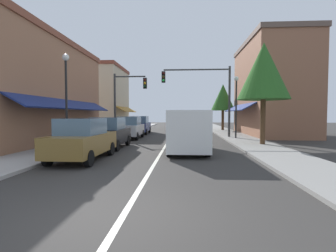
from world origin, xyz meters
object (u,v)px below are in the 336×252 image
object	(u,v)px
parked_car_far_left	(140,125)
tree_right_near	(264,71)
parked_car_third_left	(130,128)
street_lamp_right_mid	(236,97)
street_lamp_left_near	(66,86)
tree_right_far	(223,98)
van_in_lane	(188,130)
parked_car_second_left	(109,133)
traffic_signal_mast_arm	(206,89)
traffic_signal_left_corner	(126,95)
parked_car_nearest_left	(83,139)

from	to	relation	value
parked_car_far_left	tree_right_near	world-z (taller)	tree_right_near
parked_car_third_left	street_lamp_right_mid	xyz separation A→B (m)	(8.30, -0.22, 2.38)
street_lamp_left_near	tree_right_far	xyz separation A→B (m)	(10.73, 17.14, 0.49)
tree_right_far	van_in_lane	bearing A→B (deg)	-104.25
parked_car_far_left	street_lamp_right_mid	distance (m)	10.08
parked_car_second_left	tree_right_far	bearing A→B (deg)	60.64
traffic_signal_mast_arm	street_lamp_right_mid	size ratio (longest dim) A/B	1.20
traffic_signal_left_corner	van_in_lane	bearing A→B (deg)	-58.12
parked_car_third_left	traffic_signal_left_corner	size ratio (longest dim) A/B	0.76
parked_car_far_left	traffic_signal_mast_arm	distance (m)	7.97
parked_car_third_left	traffic_signal_mast_arm	distance (m)	6.87
parked_car_third_left	parked_car_far_left	bearing A→B (deg)	90.28
parked_car_third_left	tree_right_near	distance (m)	10.69
traffic_signal_left_corner	tree_right_far	xyz separation A→B (m)	(9.51, 8.70, 0.35)
parked_car_far_left	street_lamp_left_near	distance (m)	12.25
van_in_lane	traffic_signal_mast_arm	distance (m)	8.35
street_lamp_right_mid	tree_right_far	distance (m)	10.44
van_in_lane	tree_right_far	distance (m)	17.80
tree_right_near	parked_car_nearest_left	bearing A→B (deg)	-148.78
parked_car_third_left	tree_right_near	world-z (taller)	tree_right_near
parked_car_third_left	street_lamp_left_near	distance (m)	7.64
parked_car_second_left	street_lamp_right_mid	xyz separation A→B (m)	(8.28, 5.56, 2.38)
street_lamp_left_near	street_lamp_right_mid	world-z (taller)	street_lamp_left_near
traffic_signal_mast_arm	parked_car_far_left	bearing A→B (deg)	146.44
parked_car_third_left	traffic_signal_left_corner	xyz separation A→B (m)	(-0.67, 1.49, 2.68)
parked_car_third_left	traffic_signal_left_corner	world-z (taller)	traffic_signal_left_corner
parked_car_far_left	street_lamp_right_mid	world-z (taller)	street_lamp_right_mid
tree_right_far	parked_car_far_left	bearing A→B (deg)	-149.23
traffic_signal_mast_arm	street_lamp_right_mid	world-z (taller)	traffic_signal_mast_arm
parked_car_second_left	traffic_signal_left_corner	size ratio (longest dim) A/B	0.76
parked_car_nearest_left	parked_car_third_left	distance (m)	9.67
parked_car_third_left	street_lamp_right_mid	world-z (taller)	street_lamp_right_mid
tree_right_far	street_lamp_left_near	bearing A→B (deg)	-122.05
tree_right_near	tree_right_far	world-z (taller)	tree_right_near
parked_car_second_left	parked_car_far_left	distance (m)	10.68
parked_car_second_left	parked_car_third_left	distance (m)	5.78
traffic_signal_left_corner	parked_car_third_left	bearing A→B (deg)	-65.68
tree_right_near	parked_car_far_left	bearing A→B (deg)	135.36
street_lamp_right_mid	tree_right_near	xyz separation A→B (m)	(0.84, -3.95, 1.28)
traffic_signal_left_corner	street_lamp_right_mid	xyz separation A→B (m)	(8.97, -1.71, -0.30)
traffic_signal_mast_arm	tree_right_far	bearing A→B (deg)	73.46
parked_car_second_left	parked_car_third_left	world-z (taller)	same
parked_car_third_left	van_in_lane	world-z (taller)	van_in_lane
traffic_signal_left_corner	street_lamp_left_near	bearing A→B (deg)	-98.21
parked_car_second_left	tree_right_near	distance (m)	9.95
parked_car_nearest_left	street_lamp_right_mid	size ratio (longest dim) A/B	0.85
parked_car_far_left	tree_right_far	distance (m)	10.78
parked_car_nearest_left	van_in_lane	bearing A→B (deg)	33.13
traffic_signal_left_corner	tree_right_near	bearing A→B (deg)	-30.00
van_in_lane	street_lamp_left_near	world-z (taller)	street_lamp_left_near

